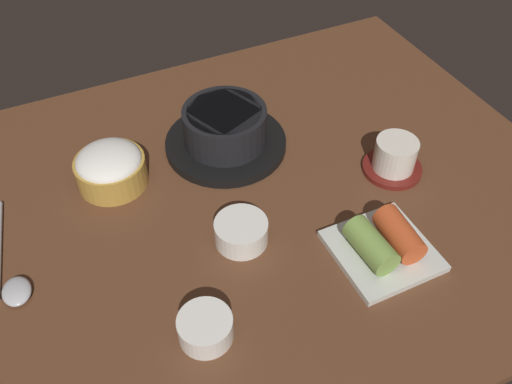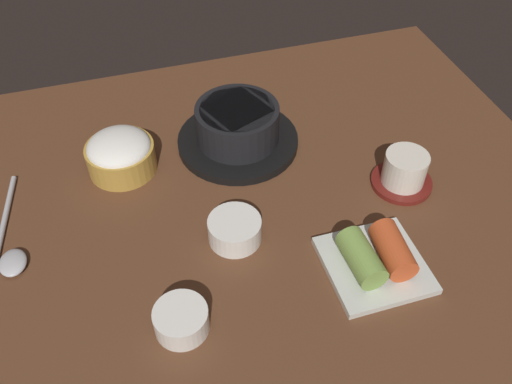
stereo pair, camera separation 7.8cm
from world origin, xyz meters
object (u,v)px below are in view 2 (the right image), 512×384
object	(u,v)px
stone_pot	(238,128)
kimchi_plate	(376,258)
rice_bowl	(120,153)
spoon	(10,247)
banchan_cup_center	(235,229)
tea_cup_with_saucer	(404,171)
side_bowl_near	(181,319)

from	to	relation	value
stone_pot	kimchi_plate	distance (cm)	31.09
rice_bowl	spoon	bearing A→B (deg)	-144.82
spoon	banchan_cup_center	bearing A→B (deg)	-13.04
banchan_cup_center	kimchi_plate	distance (cm)	19.19
stone_pot	banchan_cup_center	bearing A→B (deg)	-106.88
rice_bowl	spoon	world-z (taller)	rice_bowl
rice_bowl	banchan_cup_center	world-z (taller)	rice_bowl
rice_bowl	tea_cup_with_saucer	xyz separation A→B (cm)	(39.98, -15.89, -0.45)
banchan_cup_center	spoon	size ratio (longest dim) A/B	0.38
stone_pot	banchan_cup_center	distance (cm)	19.95
tea_cup_with_saucer	side_bowl_near	xyz separation A→B (cm)	(-36.84, -14.44, -0.89)
tea_cup_with_saucer	side_bowl_near	distance (cm)	39.57
rice_bowl	kimchi_plate	xyz separation A→B (cm)	(29.22, -28.93, -1.22)
stone_pot	side_bowl_near	distance (cm)	34.40
stone_pot	rice_bowl	distance (cm)	18.74
banchan_cup_center	side_bowl_near	size ratio (longest dim) A/B	1.11
stone_pot	spoon	xyz separation A→B (cm)	(-35.54, -12.15, -2.69)
rice_bowl	kimchi_plate	world-z (taller)	rice_bowl
spoon	tea_cup_with_saucer	bearing A→B (deg)	-4.07
stone_pot	kimchi_plate	xyz separation A→B (cm)	(10.48, -29.23, -1.40)
side_bowl_near	spoon	world-z (taller)	side_bowl_near
side_bowl_near	banchan_cup_center	bearing A→B (deg)	49.74
stone_pot	kimchi_plate	bearing A→B (deg)	-70.27
kimchi_plate	spoon	size ratio (longest dim) A/B	0.66
side_bowl_near	tea_cup_with_saucer	bearing A→B (deg)	21.40
kimchi_plate	stone_pot	bearing A→B (deg)	109.73
tea_cup_with_saucer	spoon	xyz separation A→B (cm)	(-56.79, 4.04, -2.07)
tea_cup_with_saucer	banchan_cup_center	size ratio (longest dim) A/B	1.25
tea_cup_with_saucer	rice_bowl	bearing A→B (deg)	158.32
kimchi_plate	spoon	bearing A→B (deg)	159.64
rice_bowl	banchan_cup_center	xyz separation A→B (cm)	(12.96, -18.74, -1.25)
kimchi_plate	side_bowl_near	world-z (taller)	kimchi_plate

